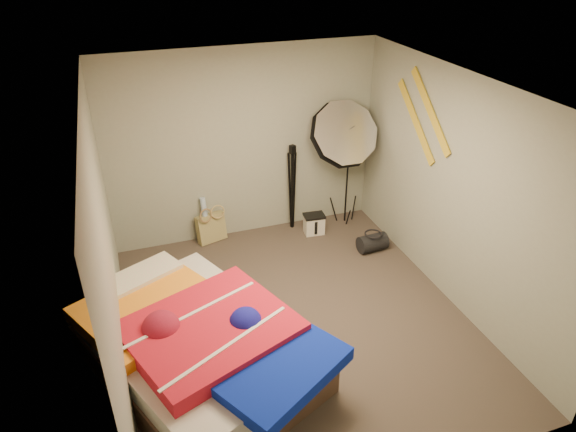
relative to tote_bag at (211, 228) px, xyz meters
name	(u,v)px	position (x,y,z in m)	size (l,w,h in m)	color
floor	(298,320)	(0.53, -1.90, -0.19)	(4.00, 4.00, 0.00)	#4A3F37
ceiling	(300,90)	(0.53, -1.90, 2.31)	(4.00, 4.00, 0.00)	silver
wall_back	(244,146)	(0.53, 0.10, 1.06)	(3.50, 3.50, 0.00)	#959C8C
wall_front	(408,368)	(0.53, -3.90, 1.06)	(3.50, 3.50, 0.00)	#959C8C
wall_left	(107,253)	(-1.22, -1.90, 1.06)	(4.00, 4.00, 0.00)	#959C8C
wall_right	(455,192)	(2.28, -1.90, 1.06)	(4.00, 4.00, 0.00)	#959C8C
tote_bag	(211,228)	(0.00, 0.00, 0.00)	(0.38, 0.12, 0.38)	tan
wrapping_roll	(206,220)	(-0.06, 0.00, 0.12)	(0.07, 0.07, 0.63)	#5D8DC6
camera_case	(314,225)	(1.36, -0.28, -0.06)	(0.26, 0.19, 0.26)	silver
duffel_bag	(372,243)	(1.92, -0.93, -0.08)	(0.23, 0.23, 0.37)	black
wall_stripe_upper	(430,111)	(2.26, -1.30, 1.76)	(0.02, 1.10, 0.10)	gold
wall_stripe_lower	(416,121)	(2.26, -1.05, 1.56)	(0.02, 1.10, 0.10)	gold
bed	(198,344)	(-0.58, -2.24, 0.13)	(2.36, 2.62, 0.64)	#4E362B
photo_umbrella	(342,135)	(1.75, -0.21, 1.16)	(1.10, 0.84, 1.89)	black
camera_tripod	(292,182)	(1.14, -0.02, 0.51)	(0.08, 0.08, 1.22)	black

